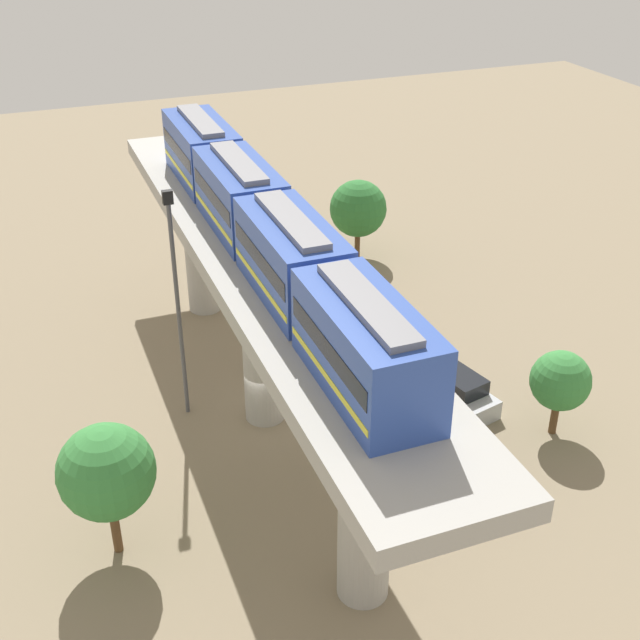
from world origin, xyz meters
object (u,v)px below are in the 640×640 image
Objects in this scene: train at (264,225)px; signal_post at (177,299)px; parked_car_orange at (350,300)px; tree_mid_lot at (560,381)px; tree_far_corner at (106,472)px; tree_near_viaduct at (358,209)px; parked_car_silver at (459,392)px; parked_car_black at (469,464)px.

train is 5.89m from signal_post.
tree_mid_lot is at bearing 97.87° from parked_car_orange.
tree_far_corner is (20.20, 0.27, 1.01)m from tree_mid_lot.
signal_post reaches higher than tree_near_viaduct.
parked_car_silver and parked_car_orange have the same top height.
train is 11.66m from tree_far_corner.
tree_mid_lot reaches higher than parked_car_orange.
tree_near_viaduct is 21.15m from tree_mid_lot.
parked_car_orange is 14.12m from signal_post.
tree_far_corner is (14.89, -1.14, 3.14)m from parked_car_black.
train is at bearing 142.96° from signal_post.
train reaches higher than parked_car_silver.
tree_near_viaduct is 28.86m from tree_far_corner.
parked_car_silver is at bearing -49.31° from tree_mid_lot.
tree_far_corner is at bearing 34.36° from train.
signal_post is at bearing -41.43° from parked_car_black.
train reaches higher than tree_mid_lot.
train is 13.29m from parked_car_silver.
tree_near_viaduct is 0.47× the size of signal_post.
train is at bearing -23.30° from tree_mid_lot.
parked_car_orange is 21.82m from tree_far_corner.
tree_near_viaduct is at bearing -110.38° from parked_car_silver.
signal_post is at bearing 42.17° from tree_near_viaduct.
parked_car_silver is at bearing 169.48° from train.
tree_mid_lot reaches higher than parked_car_silver.
tree_far_corner is at bearing 0.77° from tree_mid_lot.
parked_car_black is 5.89m from tree_mid_lot.
train is 20.68m from tree_near_viaduct.
tree_far_corner is (17.15, 3.81, 3.14)m from parked_car_silver.
tree_far_corner is 9.60m from signal_post.
tree_far_corner reaches higher than parked_car_orange.
signal_post reaches higher than parked_car_black.
tree_near_viaduct is at bearing -125.45° from parked_car_orange.
parked_car_black is at bearing 78.77° from tree_near_viaduct.
parked_car_silver is 1.05× the size of tree_mid_lot.
parked_car_silver is 17.85m from tree_far_corner.
train is 5.19× the size of tree_near_viaduct.
tree_mid_lot is at bearing -179.23° from tree_far_corner.
train is at bearing -23.74° from parked_car_silver.
signal_post is at bearing -119.94° from tree_far_corner.
parked_car_silver is at bearing 161.20° from signal_post.
parked_car_black is (1.04, 15.72, 0.00)m from parked_car_orange.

